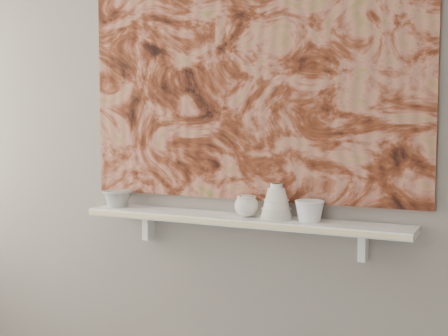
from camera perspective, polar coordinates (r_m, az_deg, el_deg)
The scene contains 11 objects.
wall_back at distance 2.62m, azimuth 2.43°, elevation 4.96°, with size 3.60×3.60×0.00m, color slate.
shelf at distance 2.57m, azimuth 1.56°, elevation -4.77°, with size 1.40×0.18×0.03m, color white.
shelf_stripe at distance 2.49m, azimuth 0.70°, elevation -5.10°, with size 1.40×0.01×0.02m, color beige.
bracket_left at distance 2.87m, azimuth -6.94°, elevation -5.31°, with size 0.03×0.06×0.12m, color white.
bracket_right at distance 2.50m, azimuth 12.60°, elevation -6.94°, with size 0.03×0.06×0.12m, color white.
painting at distance 2.62m, azimuth 2.32°, elevation 9.13°, with size 1.50×0.03×1.10m, color maroon.
house_motif at distance 2.46m, azimuth 11.88°, elevation 2.11°, with size 0.09×0.00×0.08m, color black.
bowl_grey at distance 2.86m, azimuth -9.72°, elevation -2.76°, with size 0.13×0.13×0.08m, color gray, non-canonical shape.
cup_cream at distance 2.55m, azimuth 2.08°, elevation -3.48°, with size 0.10×0.10×0.09m, color silver, non-canonical shape.
bell_vessel at distance 2.50m, azimuth 4.81°, elevation -3.05°, with size 0.13×0.13×0.14m, color silver, non-canonical shape.
bowl_white at distance 2.46m, azimuth 7.84°, elevation -3.90°, with size 0.12×0.12×0.08m, color white, non-canonical shape.
Camera 1 is at (1.02, -0.82, 1.35)m, focal length 50.00 mm.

